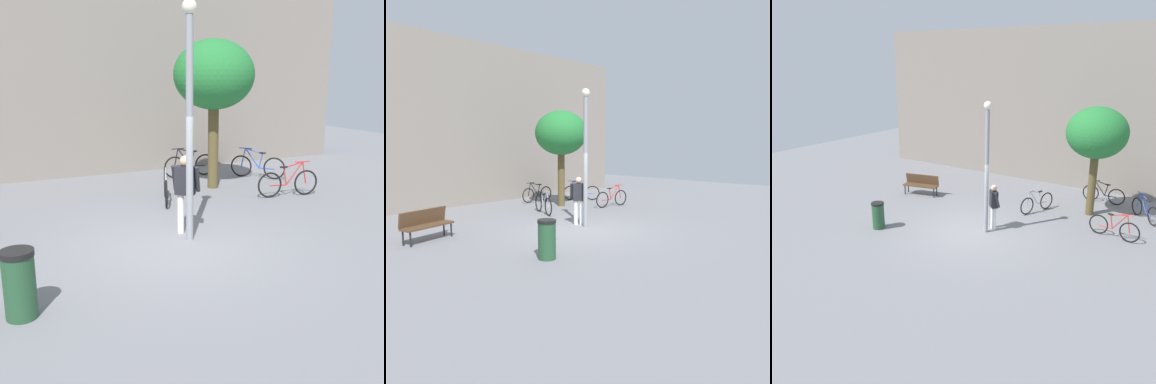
% 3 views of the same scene
% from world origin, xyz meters
% --- Properties ---
extents(ground_plane, '(36.00, 36.00, 0.00)m').
position_xyz_m(ground_plane, '(0.00, 0.00, 0.00)').
color(ground_plane, slate).
extents(building_facade, '(19.99, 2.00, 7.40)m').
position_xyz_m(building_facade, '(0.00, 8.22, 3.70)').
color(building_facade, gray).
rests_on(building_facade, ground_plane).
extents(lamppost, '(0.28, 0.28, 4.62)m').
position_xyz_m(lamppost, '(0.38, 0.19, 2.63)').
color(lamppost, gray).
rests_on(lamppost, ground_plane).
extents(person_by_lamppost, '(0.58, 0.57, 1.67)m').
position_xyz_m(person_by_lamppost, '(0.47, 0.58, 0.97)').
color(person_by_lamppost, white).
rests_on(person_by_lamppost, ground_plane).
extents(plaza_tree, '(2.31, 2.31, 4.26)m').
position_xyz_m(plaza_tree, '(2.95, 3.98, 3.23)').
color(plaza_tree, brown).
rests_on(plaza_tree, ground_plane).
extents(bicycle_silver, '(0.69, 1.71, 0.97)m').
position_xyz_m(bicycle_silver, '(1.06, 3.09, 0.38)').
color(bicycle_silver, black).
rests_on(bicycle_silver, ground_plane).
extents(bicycle_black, '(1.81, 0.08, 0.97)m').
position_xyz_m(bicycle_black, '(3.00, 5.70, 0.38)').
color(bicycle_black, black).
rests_on(bicycle_black, ground_plane).
extents(bicycle_blue, '(1.25, 1.38, 0.97)m').
position_xyz_m(bicycle_blue, '(4.89, 4.55, 0.38)').
color(bicycle_blue, black).
rests_on(bicycle_blue, ground_plane).
extents(bicycle_red, '(1.80, 0.34, 0.97)m').
position_xyz_m(bicycle_red, '(4.34, 2.17, 0.38)').
color(bicycle_red, black).
rests_on(bicycle_red, ground_plane).
extents(trash_bin, '(0.46, 0.46, 0.99)m').
position_xyz_m(trash_bin, '(-3.08, -1.66, 0.50)').
color(trash_bin, '#234C2D').
rests_on(trash_bin, ground_plane).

